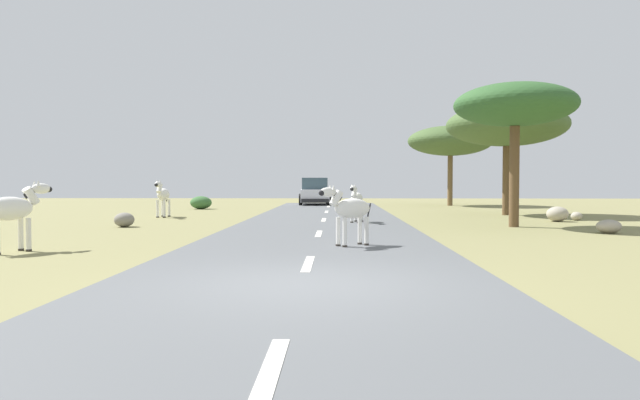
# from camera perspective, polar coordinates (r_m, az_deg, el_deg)

# --- Properties ---
(ground_plane) EXTENTS (90.00, 90.00, 0.00)m
(ground_plane) POSITION_cam_1_polar(r_m,az_deg,el_deg) (8.46, -1.48, -8.57)
(ground_plane) COLOR olive
(road) EXTENTS (6.00, 64.00, 0.05)m
(road) POSITION_cam_1_polar(r_m,az_deg,el_deg) (8.46, -1.86, -8.40)
(road) COLOR #56595B
(road) RESTS_ON ground_plane
(lane_markings) EXTENTS (0.16, 56.00, 0.01)m
(lane_markings) POSITION_cam_1_polar(r_m,az_deg,el_deg) (7.48, -2.34, -9.54)
(lane_markings) COLOR silver
(lane_markings) RESTS_ON road
(zebra_0) EXTENTS (0.61, 1.46, 1.40)m
(zebra_0) POSITION_cam_1_polar(r_m,az_deg,el_deg) (21.00, 3.63, 0.06)
(zebra_0) COLOR silver
(zebra_0) RESTS_ON road
(zebra_1) EXTENTS (1.30, 1.07, 1.41)m
(zebra_1) POSITION_cam_1_polar(r_m,az_deg,el_deg) (13.25, 2.95, -0.93)
(zebra_1) COLOR silver
(zebra_1) RESTS_ON road
(zebra_2) EXTENTS (0.98, 1.53, 1.56)m
(zebra_2) POSITION_cam_1_polar(r_m,az_deg,el_deg) (14.08, -28.07, -0.83)
(zebra_2) COLOR silver
(zebra_2) RESTS_ON ground_plane
(zebra_3) EXTENTS (0.45, 1.71, 1.61)m
(zebra_3) POSITION_cam_1_polar(r_m,az_deg,el_deg) (25.69, -15.29, 0.48)
(zebra_3) COLOR silver
(zebra_3) RESTS_ON ground_plane
(car_0) EXTENTS (2.20, 4.43, 1.74)m
(car_0) POSITION_cam_1_polar(r_m,az_deg,el_deg) (37.75, -0.55, 0.78)
(car_0) COLOR silver
(car_0) RESTS_ON road
(tree_0) EXTENTS (5.43, 5.43, 5.10)m
(tree_0) POSITION_cam_1_polar(r_m,az_deg,el_deg) (38.02, 12.76, 5.70)
(tree_0) COLOR brown
(tree_0) RESTS_ON ground_plane
(tree_2) EXTENTS (4.07, 4.07, 4.83)m
(tree_2) POSITION_cam_1_polar(r_m,az_deg,el_deg) (20.71, 18.72, 8.80)
(tree_2) COLOR brown
(tree_2) RESTS_ON ground_plane
(tree_3) EXTENTS (5.47, 5.47, 5.08)m
(tree_3) POSITION_cam_1_polar(r_m,az_deg,el_deg) (27.91, 17.97, 7.02)
(tree_3) COLOR brown
(tree_3) RESTS_ON ground_plane
(bush_0) EXTENTS (1.20, 1.08, 0.72)m
(bush_0) POSITION_cam_1_polar(r_m,az_deg,el_deg) (32.98, -11.68, -0.25)
(bush_0) COLOR #386633
(bush_0) RESTS_ON ground_plane
(rock_0) EXTENTS (0.67, 0.66, 0.49)m
(rock_0) POSITION_cam_1_polar(r_m,az_deg,el_deg) (20.55, -18.78, -1.86)
(rock_0) COLOR gray
(rock_0) RESTS_ON ground_plane
(rock_1) EXTENTS (0.73, 0.59, 0.41)m
(rock_1) POSITION_cam_1_polar(r_m,az_deg,el_deg) (19.10, 26.65, -2.35)
(rock_1) COLOR #A89E8C
(rock_1) RESTS_ON ground_plane
(rock_2) EXTENTS (0.81, 0.77, 0.58)m
(rock_2) POSITION_cam_1_polar(r_m,az_deg,el_deg) (23.91, 22.42, -1.29)
(rock_2) COLOR #A89E8C
(rock_2) RESTS_ON ground_plane
(rock_3) EXTENTS (0.43, 0.45, 0.34)m
(rock_3) POSITION_cam_1_polar(r_m,az_deg,el_deg) (24.91, 24.02, -1.47)
(rock_3) COLOR #A89E8C
(rock_3) RESTS_ON ground_plane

